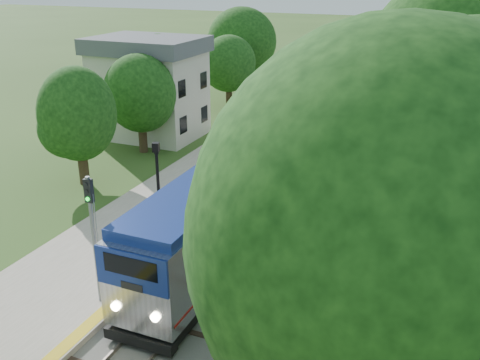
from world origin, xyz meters
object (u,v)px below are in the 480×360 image
at_px(train, 388,60).
at_px(signal_farside, 393,137).
at_px(station_building, 149,87).
at_px(signal_platform, 93,227).
at_px(signal_gantry, 401,49).
at_px(lamppost_far, 159,196).

relative_size(train, signal_farside, 17.47).
distance_m(station_building, signal_platform, 24.54).
xyz_separation_m(signal_gantry, signal_platform, (-5.37, -46.88, -1.11)).
bearing_deg(train, lamppost_far, -94.13).
height_order(train, signal_farside, signal_farside).
bearing_deg(lamppost_far, station_building, 123.08).
bearing_deg(train, signal_farside, -81.33).
distance_m(train, signal_platform, 55.75).
bearing_deg(signal_farside, station_building, 161.10).
bearing_deg(station_building, signal_gantry, 56.62).
bearing_deg(signal_gantry, station_building, -123.38).
xyz_separation_m(station_building, lamppost_far, (10.41, -15.98, -1.51)).
bearing_deg(lamppost_far, signal_farside, 42.79).
height_order(station_building, signal_gantry, station_building).
distance_m(station_building, train, 36.60).
bearing_deg(lamppost_far, signal_platform, -83.34).
bearing_deg(signal_gantry, signal_platform, -96.54).
height_order(lamppost_far, signal_platform, signal_platform).
height_order(train, lamppost_far, lamppost_far).
xyz_separation_m(signal_gantry, lamppost_far, (-6.06, -40.97, -2.24)).
bearing_deg(station_building, signal_farside, -18.90).
height_order(station_building, signal_platform, station_building).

